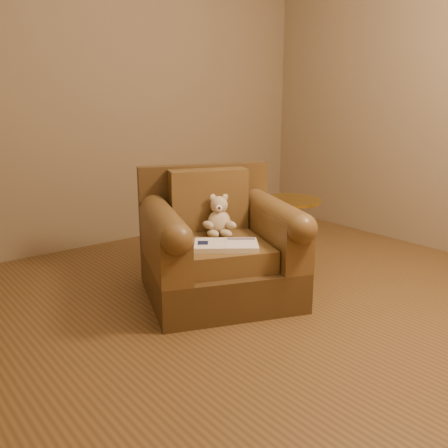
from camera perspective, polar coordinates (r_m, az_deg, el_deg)
floor at (r=2.91m, az=5.43°, el=-10.86°), size 4.00×4.00×0.00m
armchair at (r=3.15m, az=-0.70°, el=-2.80°), size 1.12×1.10×0.79m
teddy_bear at (r=3.17m, az=-0.56°, el=0.56°), size 0.20×0.22×0.26m
guidebook at (r=2.92m, az=0.23°, el=-2.42°), size 0.43×0.40×0.03m
side_table at (r=3.39m, az=7.41°, el=-1.56°), size 0.41×0.41×0.58m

